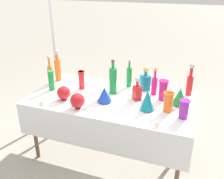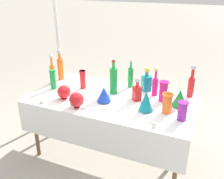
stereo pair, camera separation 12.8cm
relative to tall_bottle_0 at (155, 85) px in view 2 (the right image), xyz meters
The scene contains 25 objects.
ground_plane 1.01m from the tall_bottle_0, 148.99° to the right, with size 40.00×40.00×0.00m, color #A0998C.
display_table 0.54m from the tall_bottle_0, 145.03° to the right, with size 1.82×0.96×0.76m.
tall_bottle_0 is the anchor object (origin of this frame).
tall_bottle_1 1.26m from the tall_bottle_0, behind, with size 0.06×0.06×0.38m.
tall_bottle_2 0.39m from the tall_bottle_0, 18.34° to the left, with size 0.07×0.07×0.37m.
tall_bottle_3 1.25m from the tall_bottle_0, behind, with size 0.08×0.08×0.40m.
tall_bottle_4 0.35m from the tall_bottle_0, 160.58° to the left, with size 0.06×0.06×0.35m.
tall_bottle_5 0.47m from the tall_bottle_0, 163.85° to the right, with size 0.09×0.09×0.41m.
square_decanter_0 0.25m from the tall_bottle_0, 126.24° to the right, with size 0.11×0.11×0.26m.
square_decanter_1 0.16m from the tall_bottle_0, 144.01° to the left, with size 0.14×0.14×0.29m.
slender_vase_0 0.85m from the tall_bottle_0, behind, with size 0.08×0.08×0.22m.
slender_vase_1 0.56m from the tall_bottle_0, 49.16° to the right, with size 0.10×0.10×0.19m.
slender_vase_2 0.40m from the tall_bottle_0, 58.61° to the right, with size 0.11×0.11×0.20m.
slender_vase_3 0.16m from the tall_bottle_0, 41.78° to the right, with size 0.10×0.10×0.22m.
slender_vase_4 1.20m from the tall_bottle_0, 165.76° to the right, with size 0.08×0.08×0.24m.
fluted_vase_0 0.59m from the tall_bottle_0, 140.93° to the right, with size 0.16×0.16×0.17m.
fluted_vase_1 0.39m from the tall_bottle_0, 88.67° to the right, with size 0.14×0.14×0.22m.
fluted_vase_2 0.34m from the tall_bottle_0, 27.56° to the right, with size 0.15×0.15×0.19m.
round_bowl_0 1.01m from the tall_bottle_0, 151.96° to the right, with size 0.15×0.15×0.16m.
round_bowl_1 0.89m from the tall_bottle_0, 138.13° to the right, with size 0.15×0.15×0.16m.
price_tag_left 0.95m from the tall_bottle_0, 137.05° to the right, with size 0.05×0.01×0.04m, color white.
price_tag_center 1.25m from the tall_bottle_0, 147.32° to the right, with size 0.05×0.01×0.04m, color white.
price_tag_right 0.69m from the tall_bottle_0, 75.95° to the right, with size 0.04×0.01×0.05m, color white.
cardboard_box_behind_left 1.18m from the tall_bottle_0, 121.91° to the left, with size 0.60×0.51×0.34m.
canopy_pole 1.52m from the tall_bottle_0, 167.57° to the left, with size 0.18×0.18×2.31m.
Camera 2 is at (0.98, -2.29, 1.98)m, focal length 40.00 mm.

